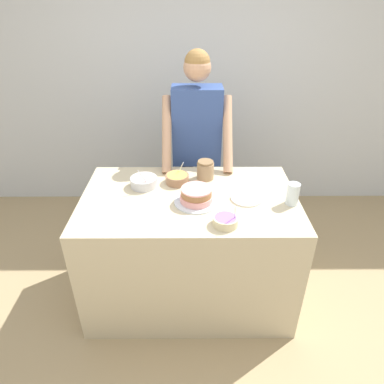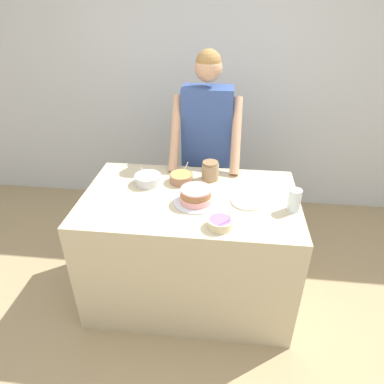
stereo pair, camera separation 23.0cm
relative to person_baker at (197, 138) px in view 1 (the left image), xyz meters
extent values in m
plane|color=tan|center=(-0.06, -1.14, -1.08)|extent=(14.00, 14.00, 0.00)
cube|color=silver|center=(-0.06, 0.84, 0.22)|extent=(10.00, 0.05, 2.60)
cube|color=#C6B793|center=(-0.06, -0.68, -0.62)|extent=(1.50, 0.92, 0.91)
cylinder|color=#2D2D38|center=(-0.09, 0.01, -0.65)|extent=(0.12, 0.12, 0.86)
cylinder|color=#2D2D38|center=(0.09, 0.01, -0.65)|extent=(0.12, 0.12, 0.86)
cube|color=#334C8C|center=(0.00, 0.01, 0.10)|extent=(0.41, 0.22, 0.64)
cylinder|color=tan|center=(-0.24, -0.16, 0.09)|extent=(0.07, 0.41, 0.54)
cylinder|color=tan|center=(0.24, -0.16, 0.09)|extent=(0.07, 0.41, 0.54)
sphere|color=tan|center=(0.00, 0.01, 0.56)|extent=(0.21, 0.21, 0.21)
sphere|color=olive|center=(0.00, 0.01, 0.60)|extent=(0.20, 0.20, 0.20)
cylinder|color=silver|center=(-0.01, -0.75, -0.16)|extent=(0.30, 0.30, 0.01)
cylinder|color=pink|center=(-0.01, -0.75, -0.13)|extent=(0.22, 0.22, 0.04)
cylinder|color=#9E663D|center=(-0.01, -0.75, -0.09)|extent=(0.21, 0.21, 0.04)
cylinder|color=pink|center=(-0.01, -0.75, -0.06)|extent=(0.21, 0.21, 0.01)
cylinder|color=silver|center=(-0.39, -0.53, -0.13)|extent=(0.19, 0.19, 0.07)
cylinder|color=pink|center=(-0.39, -0.53, -0.10)|extent=(0.17, 0.17, 0.01)
cylinder|color=silver|center=(-0.38, -0.60, -0.08)|extent=(0.09, 0.03, 0.16)
cylinder|color=#936B4C|center=(-0.15, -0.48, -0.13)|extent=(0.17, 0.17, 0.06)
cylinder|color=#F2DB4C|center=(-0.15, -0.48, -0.11)|extent=(0.15, 0.15, 0.01)
cylinder|color=silver|center=(-0.13, -0.42, -0.09)|extent=(0.06, 0.03, 0.13)
cylinder|color=beige|center=(0.16, -1.01, -0.14)|extent=(0.16, 0.16, 0.06)
cylinder|color=#9E66B7|center=(0.16, -1.01, -0.12)|extent=(0.13, 0.13, 0.01)
cylinder|color=silver|center=(0.21, -1.03, -0.08)|extent=(0.02, 0.06, 0.15)
cylinder|color=silver|center=(0.62, -0.78, -0.09)|extent=(0.08, 0.08, 0.15)
cylinder|color=white|center=(0.33, -0.72, -0.16)|extent=(0.21, 0.21, 0.01)
cylinder|color=#9E7F5B|center=(0.06, -0.41, -0.10)|extent=(0.13, 0.13, 0.12)
cylinder|color=olive|center=(0.06, -0.41, -0.03)|extent=(0.12, 0.12, 0.02)
camera|label=1|loc=(-0.05, -2.71, 1.08)|focal=32.00mm
camera|label=2|loc=(0.18, -2.70, 1.08)|focal=32.00mm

